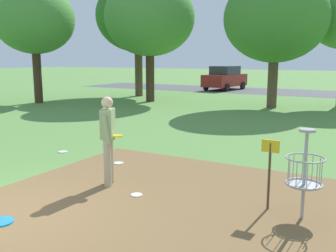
% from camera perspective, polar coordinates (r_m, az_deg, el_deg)
% --- Properties ---
extents(dirt_tee_pad, '(6.75, 5.38, 0.01)m').
position_cam_1_polar(dirt_tee_pad, '(6.49, 2.16, -11.61)').
color(dirt_tee_pad, brown).
rests_on(dirt_tee_pad, ground).
extents(disc_golf_basket, '(0.98, 0.58, 1.39)m').
position_cam_1_polar(disc_golf_basket, '(6.07, 19.34, -6.27)').
color(disc_golf_basket, '#9E9EA3').
rests_on(disc_golf_basket, ground).
extents(player_throwing, '(0.45, 0.49, 1.71)m').
position_cam_1_polar(player_throwing, '(7.26, -8.99, -1.44)').
color(player_throwing, tan).
rests_on(player_throwing, ground).
extents(frisbee_by_tee, '(0.23, 0.23, 0.02)m').
position_cam_1_polar(frisbee_by_tee, '(8.92, -7.45, -5.56)').
color(frisbee_by_tee, white).
rests_on(frisbee_by_tee, ground).
extents(frisbee_far_left, '(0.23, 0.23, 0.02)m').
position_cam_1_polar(frisbee_far_left, '(10.27, -15.56, -3.76)').
color(frisbee_far_left, white).
rests_on(frisbee_far_left, ground).
extents(frisbee_scattered_a, '(0.21, 0.21, 0.02)m').
position_cam_1_polar(frisbee_scattered_a, '(6.88, -4.76, -10.30)').
color(frisbee_scattered_a, white).
rests_on(frisbee_scattered_a, ground).
extents(tree_near_left, '(4.28, 4.28, 6.28)m').
position_cam_1_polar(tree_near_left, '(22.12, -19.50, 14.83)').
color(tree_near_left, '#422D1E').
rests_on(tree_near_left, ground).
extents(tree_near_right, '(5.31, 5.31, 7.32)m').
position_cam_1_polar(tree_near_right, '(24.94, -4.54, 16.15)').
color(tree_near_right, brown).
rests_on(tree_near_right, ground).
extents(tree_mid_center, '(4.97, 4.97, 6.75)m').
position_cam_1_polar(tree_mid_center, '(21.61, -2.79, 15.98)').
color(tree_mid_center, '#422D1E').
rests_on(tree_mid_center, ground).
extents(tree_far_left, '(4.93, 4.93, 6.40)m').
position_cam_1_polar(tree_far_left, '(19.43, 15.89, 15.29)').
color(tree_far_left, brown).
rests_on(tree_far_left, ground).
extents(parking_lot_strip, '(36.00, 6.00, 0.01)m').
position_cam_1_polar(parking_lot_strip, '(28.71, 19.41, 4.74)').
color(parking_lot_strip, '#4C4C51').
rests_on(parking_lot_strip, ground).
extents(parked_car_leftmost, '(2.39, 4.40, 1.84)m').
position_cam_1_polar(parked_car_leftmost, '(29.95, 8.55, 7.16)').
color(parked_car_leftmost, maroon).
rests_on(parked_car_leftmost, ground).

